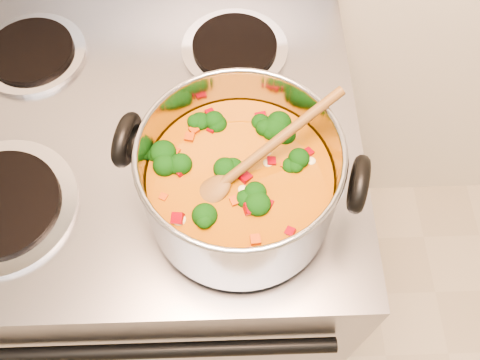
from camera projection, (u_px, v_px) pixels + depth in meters
electric_range at (163, 230)px, 1.28m from camera, size 0.76×0.68×1.08m
stockpot at (240, 182)px, 0.73m from camera, size 0.33×0.27×0.16m
wooden_spoon at (245, 166)px, 0.70m from camera, size 0.22×0.14×0.10m
cooktop_crumbs at (170, 189)px, 0.81m from camera, size 0.16×0.30×0.01m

